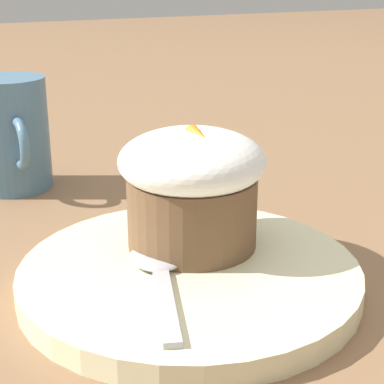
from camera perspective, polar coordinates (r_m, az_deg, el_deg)
The scene contains 5 objects.
ground_plane at distance 0.42m, azimuth -0.23°, elevation -8.44°, with size 4.00×4.00×0.00m, color #846042.
dessert_plate at distance 0.42m, azimuth -0.24°, elevation -7.48°, with size 0.22×0.22×0.02m.
carrot_cake at distance 0.43m, azimuth 0.00°, elevation 0.60°, with size 0.10×0.10×0.08m.
spoon at distance 0.41m, azimuth -2.90°, elevation -6.54°, with size 0.13×0.06×0.01m.
coffee_cup at distance 0.61m, azimuth -15.79°, elevation 4.98°, with size 0.10×0.07×0.10m.
Camera 1 is at (0.33, -0.16, 0.20)m, focal length 60.00 mm.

